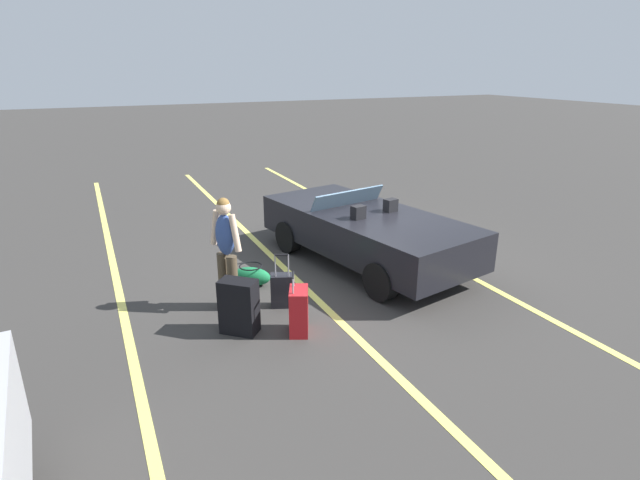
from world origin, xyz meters
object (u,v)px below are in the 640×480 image
(suitcase_large_black, at_px, (239,307))
(suitcase_medium_bright, at_px, (299,311))
(convertible_car, at_px, (358,228))
(duffel_bag, at_px, (251,276))
(suitcase_small_carryon, at_px, (283,290))
(traveler_person, at_px, (226,247))

(suitcase_large_black, height_order, suitcase_medium_bright, suitcase_medium_bright)
(convertible_car, xyz_separation_m, suitcase_medium_bright, (-1.99, 2.00, -0.28))
(suitcase_medium_bright, height_order, duffel_bag, suitcase_medium_bright)
(suitcase_large_black, height_order, duffel_bag, suitcase_large_black)
(suitcase_large_black, relative_size, suitcase_medium_bright, 0.89)
(suitcase_small_carryon, relative_size, duffel_bag, 1.22)
(suitcase_large_black, xyz_separation_m, traveler_person, (0.76, -0.07, 0.56))
(suitcase_large_black, xyz_separation_m, duffel_bag, (1.37, -0.59, -0.21))
(suitcase_large_black, bearing_deg, duffel_bag, 18.54)
(suitcase_small_carryon, xyz_separation_m, traveler_person, (0.30, 0.72, 0.68))
(suitcase_large_black, height_order, traveler_person, traveler_person)
(suitcase_medium_bright, bearing_deg, traveler_person, 144.51)
(suitcase_large_black, xyz_separation_m, suitcase_small_carryon, (0.46, -0.78, -0.11))
(convertible_car, relative_size, traveler_person, 2.66)
(duffel_bag, xyz_separation_m, traveler_person, (-0.61, 0.53, 0.77))
(suitcase_medium_bright, relative_size, traveler_person, 0.50)
(suitcase_medium_bright, xyz_separation_m, traveler_person, (1.11, 0.64, 0.62))
(convertible_car, height_order, suitcase_medium_bright, convertible_car)
(convertible_car, relative_size, duffel_bag, 6.34)
(convertible_car, height_order, suitcase_small_carryon, convertible_car)
(convertible_car, relative_size, suitcase_large_black, 5.94)
(duffel_bag, height_order, traveler_person, traveler_person)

